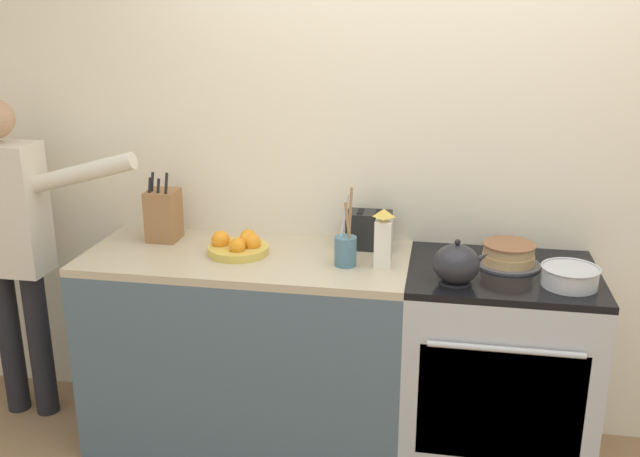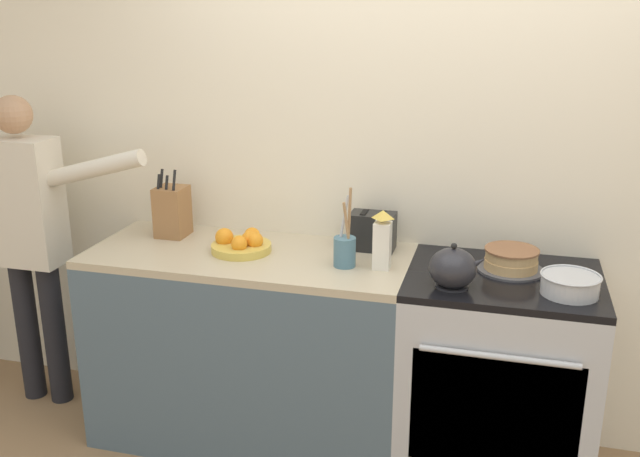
% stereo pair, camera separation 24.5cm
% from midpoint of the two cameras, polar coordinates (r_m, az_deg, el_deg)
% --- Properties ---
extents(wall_back, '(8.00, 0.04, 2.60)m').
position_cam_midpoint_polar(wall_back, '(3.25, 6.16, 5.27)').
color(wall_back, silver).
rests_on(wall_back, ground_plane).
extents(counter_cabinet, '(1.44, 0.63, 0.93)m').
position_cam_midpoint_polar(counter_cabinet, '(3.36, -7.83, -9.57)').
color(counter_cabinet, '#4C6070').
rests_on(counter_cabinet, ground_plane).
extents(stove_range, '(0.78, 0.66, 0.93)m').
position_cam_midpoint_polar(stove_range, '(3.22, 11.71, -11.09)').
color(stove_range, '#B7BABF').
rests_on(stove_range, ground_plane).
extents(layer_cake, '(0.27, 0.27, 0.10)m').
position_cam_midpoint_polar(layer_cake, '(3.08, 12.66, -2.11)').
color(layer_cake, '#4C4C51').
rests_on(layer_cake, stove_range).
extents(tea_kettle, '(0.23, 0.19, 0.18)m').
position_cam_midpoint_polar(tea_kettle, '(2.84, 8.48, -2.88)').
color(tea_kettle, '#232328').
rests_on(tea_kettle, stove_range).
extents(mixing_bowl, '(0.23, 0.23, 0.08)m').
position_cam_midpoint_polar(mixing_bowl, '(2.91, 17.12, -3.71)').
color(mixing_bowl, '#B7BABF').
rests_on(mixing_bowl, stove_range).
extents(knife_block, '(0.14, 0.15, 0.33)m').
position_cam_midpoint_polar(knife_block, '(3.41, -14.44, 1.04)').
color(knife_block, olive).
rests_on(knife_block, counter_cabinet).
extents(utensil_crock, '(0.09, 0.09, 0.34)m').
position_cam_midpoint_polar(utensil_crock, '(2.99, -0.28, -1.66)').
color(utensil_crock, '#477084').
rests_on(utensil_crock, counter_cabinet).
extents(fruit_bowl, '(0.27, 0.27, 0.10)m').
position_cam_midpoint_polar(fruit_bowl, '(3.18, -8.70, -1.41)').
color(fruit_bowl, gold).
rests_on(fruit_bowl, counter_cabinet).
extents(toaster, '(0.22, 0.12, 0.17)m').
position_cam_midpoint_polar(toaster, '(3.21, 1.76, -0.14)').
color(toaster, black).
rests_on(toaster, counter_cabinet).
extents(milk_carton, '(0.07, 0.07, 0.25)m').
position_cam_midpoint_polar(milk_carton, '(2.97, 2.73, -0.90)').
color(milk_carton, white).
rests_on(milk_carton, counter_cabinet).
extents(person_baker, '(0.91, 0.20, 1.58)m').
position_cam_midpoint_polar(person_baker, '(3.71, -25.19, -0.49)').
color(person_baker, black).
rests_on(person_baker, ground_plane).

